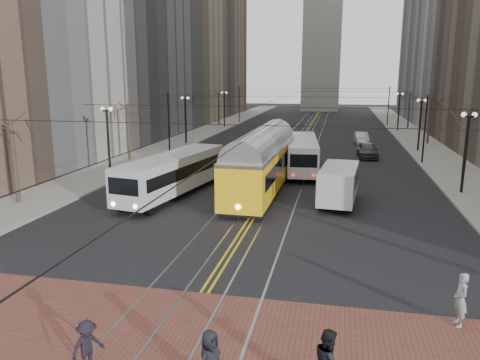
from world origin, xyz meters
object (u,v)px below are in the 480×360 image
at_px(transit_bus, 173,176).
at_px(pedestrian_b, 461,300).
at_px(sedan_grey, 367,150).
at_px(cargo_van, 339,186).
at_px(rear_bus, 302,155).
at_px(pedestrian_d, 87,347).
at_px(streetcar, 262,167).
at_px(sedan_silver, 361,138).

xyz_separation_m(transit_bus, pedestrian_b, (15.54, -14.78, -0.52)).
bearing_deg(sedan_grey, cargo_van, -102.04).
distance_m(rear_bus, pedestrian_d, 30.64).
height_order(streetcar, rear_bus, streetcar).
distance_m(rear_bus, sedan_grey, 10.60).
xyz_separation_m(rear_bus, pedestrian_b, (7.35, -25.45, -0.51)).
bearing_deg(pedestrian_b, streetcar, -158.70).
relative_size(streetcar, sedan_silver, 3.43).
xyz_separation_m(cargo_van, pedestrian_b, (4.12, -14.89, -0.32)).
distance_m(transit_bus, rear_bus, 13.44).
bearing_deg(streetcar, cargo_van, -23.56).
distance_m(cargo_van, sedan_grey, 19.42).
distance_m(rear_bus, sedan_silver, 19.72).
bearing_deg(transit_bus, sedan_grey, 63.30).
height_order(rear_bus, pedestrian_b, rear_bus).
height_order(sedan_grey, pedestrian_b, pedestrian_b).
distance_m(sedan_grey, pedestrian_b, 34.12).
relative_size(streetcar, rear_bus, 1.36).
distance_m(sedan_grey, sedan_silver, 10.17).
height_order(streetcar, cargo_van, streetcar).
xyz_separation_m(streetcar, cargo_van, (5.53, -2.54, -0.53)).
relative_size(transit_bus, cargo_van, 2.06).
height_order(streetcar, sedan_grey, streetcar).
bearing_deg(sedan_silver, cargo_van, -99.51).
bearing_deg(pedestrian_d, pedestrian_b, -37.68).
bearing_deg(pedestrian_d, sedan_grey, 13.96).
height_order(sedan_grey, sedan_silver, sedan_grey).
xyz_separation_m(pedestrian_b, pedestrian_d, (-10.97, -4.98, -0.14)).
distance_m(sedan_silver, pedestrian_d, 50.14).
xyz_separation_m(sedan_grey, pedestrian_b, (1.26, -34.09, 0.15)).
bearing_deg(streetcar, sedan_grey, 64.35).
xyz_separation_m(rear_bus, sedan_silver, (5.87, 18.81, -0.73)).
distance_m(transit_bus, streetcar, 6.47).
distance_m(streetcar, sedan_silver, 28.07).
bearing_deg(streetcar, rear_bus, 75.07).
xyz_separation_m(transit_bus, pedestrian_d, (4.57, -19.76, -0.66)).
bearing_deg(streetcar, transit_bus, -154.73).
bearing_deg(pedestrian_d, transit_bus, 40.94).
relative_size(sedan_silver, pedestrian_b, 2.37).
bearing_deg(cargo_van, transit_bus, -174.34).
height_order(transit_bus, cargo_van, transit_bus).
bearing_deg(pedestrian_d, rear_bus, 21.13).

